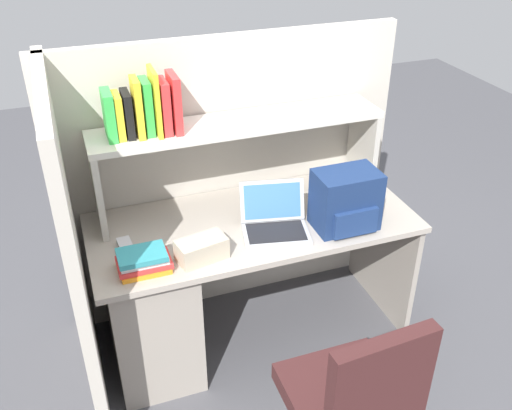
{
  "coord_description": "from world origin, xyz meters",
  "views": [
    {
      "loc": [
        -0.79,
        -2.24,
        2.26
      ],
      "look_at": [
        0.0,
        -0.05,
        0.85
      ],
      "focal_mm": 40.19,
      "sensor_mm": 36.0,
      "label": 1
    }
  ],
  "objects_px": {
    "computer_mouse": "(125,245)",
    "tissue_box": "(202,249)",
    "backpack": "(346,201)",
    "paper_cup": "(337,197)",
    "laptop": "(274,221)"
  },
  "relations": [
    {
      "from": "computer_mouse",
      "to": "tissue_box",
      "type": "bearing_deg",
      "value": -36.3
    },
    {
      "from": "backpack",
      "to": "tissue_box",
      "type": "distance_m",
      "value": 0.73
    },
    {
      "from": "backpack",
      "to": "paper_cup",
      "type": "relative_size",
      "value": 3.24
    },
    {
      "from": "computer_mouse",
      "to": "tissue_box",
      "type": "distance_m",
      "value": 0.37
    },
    {
      "from": "paper_cup",
      "to": "tissue_box",
      "type": "relative_size",
      "value": 0.42
    },
    {
      "from": "laptop",
      "to": "computer_mouse",
      "type": "distance_m",
      "value": 0.7
    },
    {
      "from": "laptop",
      "to": "computer_mouse",
      "type": "height_order",
      "value": "laptop"
    },
    {
      "from": "computer_mouse",
      "to": "paper_cup",
      "type": "height_order",
      "value": "paper_cup"
    },
    {
      "from": "laptop",
      "to": "tissue_box",
      "type": "relative_size",
      "value": 1.63
    },
    {
      "from": "computer_mouse",
      "to": "paper_cup",
      "type": "bearing_deg",
      "value": -3.26
    },
    {
      "from": "computer_mouse",
      "to": "tissue_box",
      "type": "height_order",
      "value": "tissue_box"
    },
    {
      "from": "tissue_box",
      "to": "laptop",
      "type": "bearing_deg",
      "value": 4.14
    },
    {
      "from": "computer_mouse",
      "to": "paper_cup",
      "type": "xyz_separation_m",
      "value": [
        1.09,
        0.02,
        0.03
      ]
    },
    {
      "from": "laptop",
      "to": "tissue_box",
      "type": "distance_m",
      "value": 0.4
    },
    {
      "from": "laptop",
      "to": "backpack",
      "type": "distance_m",
      "value": 0.35
    }
  ]
}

